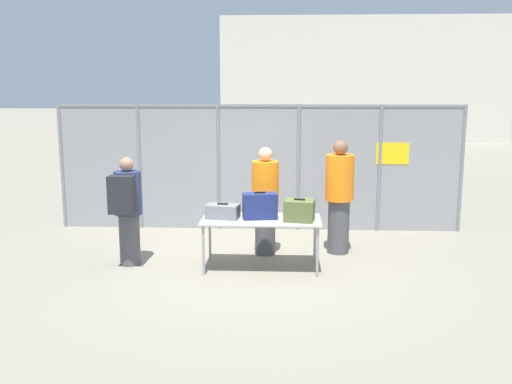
{
  "coord_description": "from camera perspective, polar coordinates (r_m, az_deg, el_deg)",
  "views": [
    {
      "loc": [
        0.49,
        -8.24,
        2.69
      ],
      "look_at": [
        0.05,
        0.55,
        1.05
      ],
      "focal_mm": 40.0,
      "sensor_mm": 36.0,
      "label": 1
    }
  ],
  "objects": [
    {
      "name": "inspection_table",
      "position": [
        8.43,
        0.53,
        -3.06
      ],
      "size": [
        1.75,
        0.83,
        0.76
      ],
      "color": "#B2B2AD",
      "rests_on": "ground_plane"
    },
    {
      "name": "utility_trailer",
      "position": [
        12.22,
        8.76,
        -0.42
      ],
      "size": [
        4.42,
        2.07,
        0.64
      ],
      "color": "white",
      "rests_on": "ground_plane"
    },
    {
      "name": "distant_hangar",
      "position": [
        33.3,
        9.58,
        10.91
      ],
      "size": [
        13.77,
        11.0,
        5.94
      ],
      "color": "beige",
      "rests_on": "ground_plane"
    },
    {
      "name": "suitcase_navy",
      "position": [
        8.39,
        0.39,
        -1.41
      ],
      "size": [
        0.53,
        0.32,
        0.4
      ],
      "color": "navy",
      "rests_on": "inspection_table"
    },
    {
      "name": "security_worker_near",
      "position": [
        9.12,
        0.93,
        -0.76
      ],
      "size": [
        0.43,
        0.43,
        1.74
      ],
      "rotation": [
        0.0,
        0.0,
        3.13
      ],
      "color": "#4C4C51",
      "rests_on": "ground_plane"
    },
    {
      "name": "ground_plane",
      "position": [
        8.68,
        -0.49,
        -7.5
      ],
      "size": [
        120.0,
        120.0,
        0.0
      ],
      "primitive_type": "plane",
      "color": "gray"
    },
    {
      "name": "security_worker_far",
      "position": [
        9.28,
        8.33,
        -0.34
      ],
      "size": [
        0.46,
        0.46,
        1.85
      ],
      "rotation": [
        0.0,
        0.0,
        2.9
      ],
      "color": "#4C4C51",
      "rests_on": "ground_plane"
    },
    {
      "name": "fence_section",
      "position": [
        10.69,
        0.32,
        2.7
      ],
      "size": [
        7.58,
        0.07,
        2.36
      ],
      "color": "gray",
      "rests_on": "ground_plane"
    },
    {
      "name": "traveler_hooded",
      "position": [
        8.74,
        -12.76,
        -1.47
      ],
      "size": [
        0.41,
        0.63,
        1.65
      ],
      "rotation": [
        0.0,
        0.0,
        -0.0
      ],
      "color": "#4C4C51",
      "rests_on": "ground_plane"
    },
    {
      "name": "suitcase_grey",
      "position": [
        8.45,
        -3.34,
        -1.94
      ],
      "size": [
        0.51,
        0.36,
        0.23
      ],
      "color": "slate",
      "rests_on": "inspection_table"
    },
    {
      "name": "suitcase_olive",
      "position": [
        8.29,
        4.37,
        -1.85
      ],
      "size": [
        0.47,
        0.41,
        0.33
      ],
      "color": "#566033",
      "rests_on": "inspection_table"
    }
  ]
}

